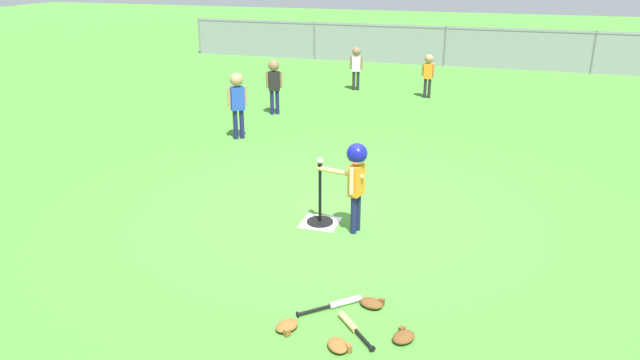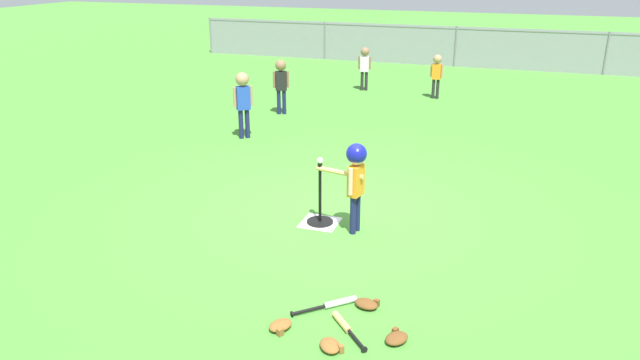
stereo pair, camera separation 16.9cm
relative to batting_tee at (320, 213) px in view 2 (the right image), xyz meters
name	(u,v)px [view 2 (the right image)]	position (x,y,z in m)	size (l,w,h in m)	color
ground_plane	(338,212)	(0.11, 0.36, -0.13)	(60.00, 60.00, 0.00)	#478C33
home_plate	(320,222)	(0.00, 0.00, -0.12)	(0.44, 0.44, 0.01)	white
batting_tee	(320,213)	(0.00, 0.00, 0.00)	(0.32, 0.32, 0.75)	black
baseball_on_tee	(320,161)	(0.00, 0.00, 0.67)	(0.07, 0.07, 0.07)	white
batter_child	(355,170)	(0.46, -0.10, 0.64)	(0.62, 0.30, 1.07)	#191E4C
fielder_near_right	(437,71)	(0.24, 7.21, 0.51)	(0.29, 0.20, 0.99)	#262626
fielder_near_left	(243,96)	(-2.44, 2.95, 0.62)	(0.28, 0.25, 1.16)	#191E4C
fielder_deep_left	(365,63)	(-1.51, 7.53, 0.53)	(0.30, 0.20, 1.02)	#262626
fielder_deep_right	(281,79)	(-2.49, 4.76, 0.58)	(0.30, 0.22, 1.10)	#191E4C
spare_bat_silver	(333,304)	(0.72, -1.69, -0.10)	(0.51, 0.48, 0.06)	silver
spare_bat_wood	(345,326)	(0.92, -1.99, -0.10)	(0.43, 0.46, 0.06)	#DBB266
glove_by_plate	(397,338)	(1.38, -2.02, -0.09)	(0.25, 0.27, 0.07)	brown
glove_near_bats	(331,346)	(0.89, -2.30, -0.09)	(0.26, 0.27, 0.07)	brown
glove_tossed_aside	(367,304)	(1.01, -1.60, -0.09)	(0.25, 0.21, 0.07)	brown
glove_outfield_drop	(280,326)	(0.40, -2.18, -0.09)	(0.24, 0.27, 0.07)	brown
outfield_fence	(456,45)	(0.11, 11.61, 0.49)	(16.06, 0.06, 1.15)	slate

